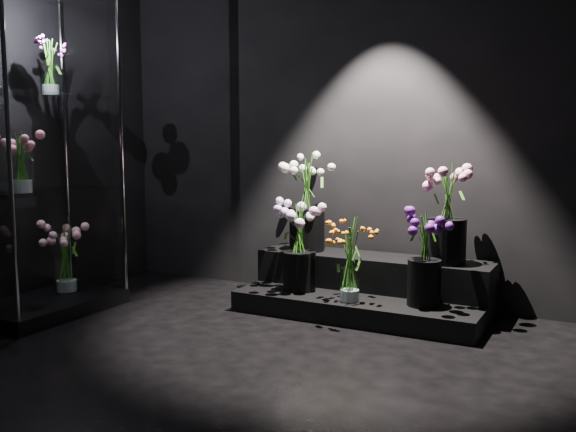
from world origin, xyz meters
The scene contains 12 objects.
floor centered at (0.00, 0.00, 0.00)m, with size 4.00×4.00×0.00m, color black.
wall_back centered at (0.00, 2.00, 1.40)m, with size 4.00×4.00×0.00m, color black.
display_riser centered at (0.35, 1.65, 0.16)m, with size 1.75×0.78×0.39m.
display_case centered at (-1.67, 0.52, 1.14)m, with size 0.62×1.03×2.28m.
bouquet_orange_bells centered at (0.35, 1.32, 0.44)m, with size 0.33×0.33×0.57m.
bouquet_lilac centered at (-0.10, 1.45, 0.52)m, with size 0.39×0.39×0.65m.
bouquet_purple centered at (0.83, 1.44, 0.51)m, with size 0.35×0.35×0.62m.
bouquet_cream_roses centered at (-0.18, 1.74, 0.82)m, with size 0.43×0.43×0.74m.
bouquet_pink_roses centered at (0.90, 1.73, 0.78)m, with size 0.45×0.45×0.69m.
bouquet_case_pink centered at (-1.64, 0.32, 1.11)m, with size 0.34×0.34×0.41m.
bouquet_case_magenta centered at (-1.69, 0.65, 1.76)m, with size 0.23×0.23×0.40m.
bouquet_case_base_pink centered at (-1.72, 0.75, 0.37)m, with size 0.32×0.32×0.50m.
Camera 1 is at (1.96, -2.67, 1.27)m, focal length 40.00 mm.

